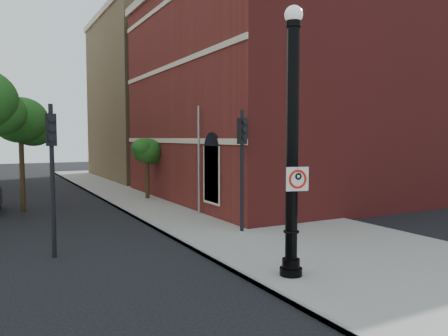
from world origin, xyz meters
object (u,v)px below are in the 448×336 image
lamppost (292,156)px  traffic_signal_left (52,155)px  traffic_signal_right (242,151)px  no_parking_sign (297,179)px

lamppost → traffic_signal_left: lamppost is taller
traffic_signal_left → traffic_signal_right: (6.70, 0.05, 0.01)m
lamppost → no_parking_sign: size_ratio=11.42×
traffic_signal_right → no_parking_sign: bearing=-103.4°
no_parking_sign → traffic_signal_left: bearing=147.0°
no_parking_sign → traffic_signal_left: 7.41m
traffic_signal_left → lamppost: bearing=-44.3°
no_parking_sign → lamppost: bearing=116.2°
no_parking_sign → traffic_signal_left: size_ratio=0.13×
lamppost → traffic_signal_right: size_ratio=1.48×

